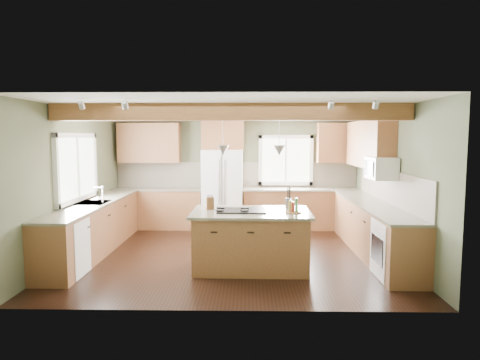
{
  "coord_description": "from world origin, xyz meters",
  "views": [
    {
      "loc": [
        0.28,
        -7.46,
        2.09
      ],
      "look_at": [
        0.13,
        0.3,
        1.3
      ],
      "focal_mm": 32.0,
      "sensor_mm": 36.0,
      "label": 1
    }
  ],
  "objects": [
    {
      "name": "pendant_left",
      "position": [
        -0.11,
        -0.79,
        1.88
      ],
      "size": [
        0.18,
        0.18,
        0.16
      ],
      "primitive_type": "cone",
      "rotation": [
        3.14,
        0.0,
        0.0
      ],
      "color": "#B2B2B7",
      "rests_on": "ceiling"
    },
    {
      "name": "dishwasher",
      "position": [
        -2.49,
        -1.25,
        0.43
      ],
      "size": [
        0.6,
        0.6,
        0.84
      ],
      "primitive_type": "cube",
      "color": "white",
      "rests_on": "floor"
    },
    {
      "name": "base_cab_left",
      "position": [
        -2.5,
        0.05,
        0.44
      ],
      "size": [
        0.6,
        3.7,
        0.88
      ],
      "primitive_type": "cube",
      "color": "brown",
      "rests_on": "floor"
    },
    {
      "name": "counter_back_right",
      "position": [
        1.49,
        2.2,
        0.9
      ],
      "size": [
        2.66,
        0.64,
        0.04
      ],
      "primitive_type": "cube",
      "color": "brown",
      "rests_on": "base_cab_back_right"
    },
    {
      "name": "oven",
      "position": [
        2.49,
        -1.25,
        0.43
      ],
      "size": [
        0.6,
        0.72,
        0.84
      ],
      "primitive_type": "cube",
      "color": "white",
      "rests_on": "floor"
    },
    {
      "name": "counter_right",
      "position": [
        2.5,
        0.05,
        0.9
      ],
      "size": [
        0.64,
        3.74,
        0.04
      ],
      "primitive_type": "cube",
      "color": "brown",
      "rests_on": "base_cab_right"
    },
    {
      "name": "upper_cab_back_left",
      "position": [
        -1.99,
        2.33,
        1.95
      ],
      "size": [
        1.4,
        0.35,
        0.9
      ],
      "primitive_type": "cube",
      "color": "brown",
      "rests_on": "wall_back"
    },
    {
      "name": "window_back",
      "position": [
        1.15,
        2.48,
        1.55
      ],
      "size": [
        1.1,
        0.04,
        1.0
      ],
      "primitive_type": "cube",
      "color": "white",
      "rests_on": "wall_back"
    },
    {
      "name": "microwave",
      "position": [
        2.58,
        -0.05,
        1.55
      ],
      "size": [
        0.4,
        0.7,
        0.38
      ],
      "primitive_type": "cube",
      "color": "white",
      "rests_on": "wall_right"
    },
    {
      "name": "faucet",
      "position": [
        -2.32,
        0.05,
        1.05
      ],
      "size": [
        0.02,
        0.02,
        0.28
      ],
      "primitive_type": "cylinder",
      "color": "#B2B2B7",
      "rests_on": "sink"
    },
    {
      "name": "wall_right",
      "position": [
        2.8,
        0.0,
        1.3
      ],
      "size": [
        0.0,
        5.0,
        5.0
      ],
      "primitive_type": "plane",
      "rotation": [
        1.57,
        0.0,
        -1.57
      ],
      "color": "#4A523A",
      "rests_on": "ground"
    },
    {
      "name": "cooktop",
      "position": [
        0.18,
        -0.8,
        0.93
      ],
      "size": [
        0.77,
        0.52,
        0.02
      ],
      "primitive_type": "cube",
      "rotation": [
        0.0,
        0.0,
        -0.01
      ],
      "color": "black",
      "rests_on": "island_top"
    },
    {
      "name": "soffit_trim",
      "position": [
        0.0,
        2.4,
        2.54
      ],
      "size": [
        5.55,
        0.2,
        0.1
      ],
      "primitive_type": "cube",
      "color": "#593219",
      "rests_on": "ceiling"
    },
    {
      "name": "floor",
      "position": [
        0.0,
        0.0,
        0.0
      ],
      "size": [
        5.6,
        5.6,
        0.0
      ],
      "primitive_type": "plane",
      "color": "black",
      "rests_on": "ground"
    },
    {
      "name": "wall_back",
      "position": [
        0.0,
        2.5,
        1.3
      ],
      "size": [
        5.6,
        0.0,
        5.6
      ],
      "primitive_type": "plane",
      "rotation": [
        1.57,
        0.0,
        0.0
      ],
      "color": "#4A523A",
      "rests_on": "ground"
    },
    {
      "name": "counter_back_left",
      "position": [
        -1.79,
        2.2,
        0.9
      ],
      "size": [
        2.06,
        0.64,
        0.04
      ],
      "primitive_type": "cube",
      "color": "brown",
      "rests_on": "base_cab_back_left"
    },
    {
      "name": "bottle_tray",
      "position": [
        0.98,
        -0.94,
        1.03
      ],
      "size": [
        0.25,
        0.25,
        0.22
      ],
      "primitive_type": null,
      "rotation": [
        0.0,
        0.0,
        0.02
      ],
      "color": "brown",
      "rests_on": "island_top"
    },
    {
      "name": "island_top",
      "position": [
        0.32,
        -0.8,
        0.9
      ],
      "size": [
        1.88,
        1.21,
        0.04
      ],
      "primitive_type": "cube",
      "rotation": [
        0.0,
        0.0,
        -0.01
      ],
      "color": "brown",
      "rests_on": "island"
    },
    {
      "name": "base_cab_back_right",
      "position": [
        1.49,
        2.2,
        0.44
      ],
      "size": [
        2.62,
        0.6,
        0.88
      ],
      "primitive_type": "cube",
      "color": "brown",
      "rests_on": "floor"
    },
    {
      "name": "counter_left",
      "position": [
        -2.5,
        0.05,
        0.9
      ],
      "size": [
        0.64,
        3.74,
        0.04
      ],
      "primitive_type": "cube",
      "color": "brown",
      "rests_on": "base_cab_left"
    },
    {
      "name": "upper_cab_over_fridge",
      "position": [
        -0.3,
        2.33,
        2.15
      ],
      "size": [
        0.96,
        0.35,
        0.7
      ],
      "primitive_type": "cube",
      "color": "brown",
      "rests_on": "wall_back"
    },
    {
      "name": "ceiling",
      "position": [
        0.0,
        0.0,
        2.6
      ],
      "size": [
        5.6,
        5.6,
        0.0
      ],
      "primitive_type": "plane",
      "rotation": [
        3.14,
        0.0,
        0.0
      ],
      "color": "silver",
      "rests_on": "wall_back"
    },
    {
      "name": "island",
      "position": [
        0.32,
        -0.8,
        0.44
      ],
      "size": [
        1.76,
        1.09,
        0.88
      ],
      "primitive_type": "cube",
      "rotation": [
        0.0,
        0.0,
        -0.01
      ],
      "color": "brown",
      "rests_on": "floor"
    },
    {
      "name": "sink",
      "position": [
        -2.5,
        0.05,
        0.91
      ],
      "size": [
        0.5,
        0.65,
        0.03
      ],
      "primitive_type": "cube",
      "color": "#262628",
      "rests_on": "counter_left"
    },
    {
      "name": "base_cab_right",
      "position": [
        2.5,
        0.05,
        0.44
      ],
      "size": [
        0.6,
        3.7,
        0.88
      ],
      "primitive_type": "cube",
      "color": "brown",
      "rests_on": "floor"
    },
    {
      "name": "refrigerator",
      "position": [
        -0.3,
        2.12,
        0.9
      ],
      "size": [
        0.9,
        0.74,
        1.8
      ],
      "primitive_type": "cube",
      "color": "white",
      "rests_on": "floor"
    },
    {
      "name": "upper_cab_right",
      "position": [
        2.62,
        0.9,
        1.95
      ],
      "size": [
        0.35,
        2.2,
        0.9
      ],
      "primitive_type": "cube",
      "color": "brown",
      "rests_on": "wall_right"
    },
    {
      "name": "pendant_right",
      "position": [
        0.76,
        -0.81,
        1.88
      ],
      "size": [
        0.18,
        0.18,
        0.16
      ],
      "primitive_type": "cone",
      "rotation": [
        3.14,
        0.0,
        0.0
      ],
      "color": "#B2B2B7",
      "rests_on": "ceiling"
    },
    {
      "name": "window_left",
      "position": [
        -2.78,
        0.05,
        1.55
      ],
      "size": [
        0.04,
        1.6,
        1.05
      ],
      "primitive_type": "cube",
      "color": "white",
      "rests_on": "wall_left"
    },
    {
      "name": "knife_block",
      "position": [
        -0.34,
        -0.63,
        1.02
      ],
      "size": [
        0.13,
        0.11,
        0.19
      ],
      "primitive_type": "cube",
      "rotation": [
        0.0,
        0.0,
        0.26
      ],
      "color": "#562B1A",
      "rests_on": "island_top"
    },
    {
      "name": "upper_cab_back_corner",
      "position": [
        2.3,
        2.33,
        1.95
      ],
      "size": [
        0.9,
        0.35,
        0.9
      ],
      "primitive_type": "cube",
      "color": "brown",
      "rests_on": "wall_back"
    },
    {
      "name": "base_cab_back_left",
      "position": [
        -1.79,
        2.2,
        0.44
      ],
      "size": [
        2.02,
        0.6,
        0.88
      ],
      "primitive_type": "cube",
      "color": "brown",
      "rests_on": "floor"
    },
    {
      "name": "ceiling_beam",
      "position": [
        0.0,
        -0.8,
        2.47
      ],
      "size": [
        5.55,
        0.26,
        0.26
      ],
      "primitive_type": "cube",
      "color": "#593219",
      "rests_on": "ceiling"
    },
    {
      "name": "backsplash_back",
      "position": [
        0.0,
        2.48,
        1.21
      ],
      "size": [
        5.58,
        0.03,
        0.58
      ],
      "primitive_type": "cube",
      "color": "brown",
      "rests_on": "wall_back"
    },
    {
      "name": "backsplash_right",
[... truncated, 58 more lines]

